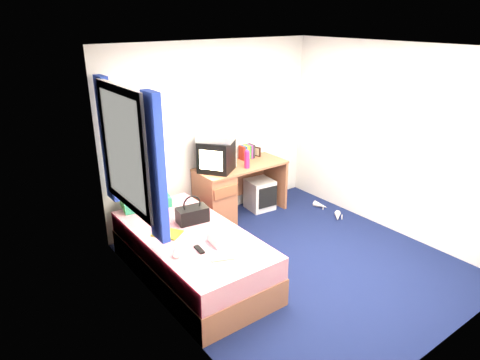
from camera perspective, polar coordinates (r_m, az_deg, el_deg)
ground at (r=5.10m, az=7.53°, el=-10.90°), size 3.40×3.40×0.00m
room_shell at (r=4.50m, az=8.42°, el=4.94°), size 3.40×3.40×3.40m
bed at (r=4.72m, az=-6.41°, el=-9.88°), size 1.01×2.00×0.54m
pillow at (r=5.26m, az=-12.47°, el=-2.75°), size 0.61×0.46×0.12m
desk at (r=5.88m, az=-2.10°, el=-1.65°), size 1.30×0.55×0.75m
storage_cube at (r=6.29m, az=2.65°, el=-1.91°), size 0.39×0.39×0.45m
crt_tv at (r=5.63m, az=-3.18°, el=3.23°), size 0.55×0.56×0.41m
vcr at (r=5.56m, az=-3.22°, el=5.69°), size 0.55×0.56×0.09m
book_row at (r=6.14m, az=0.91°, el=3.77°), size 0.20×0.13×0.20m
picture_frame at (r=6.26m, az=2.29°, el=3.81°), size 0.05×0.12×0.14m
pink_water_bottle at (r=5.76m, az=0.93°, el=2.70°), size 0.08×0.08×0.23m
aerosol_can at (r=5.82m, az=-0.69°, el=2.63°), size 0.06×0.06×0.17m
handbag at (r=4.77m, az=-6.37°, el=-4.53°), size 0.36×0.24×0.31m
towel at (r=4.37m, az=-2.12°, el=-7.66°), size 0.30×0.26×0.09m
magazine at (r=4.59m, az=-9.66°, el=-7.02°), size 0.33×0.35×0.01m
water_bottle at (r=4.22m, az=-8.07°, el=-9.22°), size 0.19×0.19×0.07m
colour_swatch_fan at (r=4.10m, az=-2.35°, el=-10.46°), size 0.23×0.14×0.01m
remote_control at (r=4.25m, az=-5.45°, el=-9.20°), size 0.07×0.16×0.02m
window_assembly at (r=4.41m, az=-14.77°, el=3.66°), size 0.11×1.42×1.40m
white_heels at (r=6.32m, az=11.77°, el=-4.05°), size 0.26×0.62×0.09m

